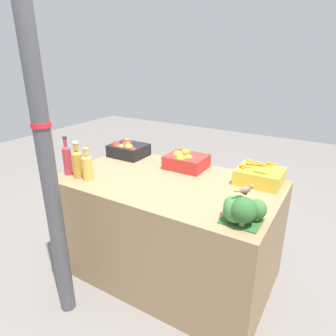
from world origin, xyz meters
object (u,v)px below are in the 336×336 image
Objects in this scene: orange_crate at (186,161)px; juice_bottle_amber at (78,163)px; juice_bottle_ruby at (67,159)px; apple_crate at (127,149)px; sparrow_bird at (246,189)px; support_pole at (43,138)px; broccoli_pile at (241,209)px; carrot_crate at (259,176)px; juice_bottle_golden at (87,167)px.

orange_crate is 0.86m from juice_bottle_amber.
juice_bottle_ruby is at bearing 180.00° from juice_bottle_amber.
sparrow_bird is (1.30, -0.59, 0.13)m from apple_crate.
juice_bottle_ruby is (-0.12, -0.60, 0.06)m from apple_crate.
support_pole reaches higher than juice_bottle_amber.
broccoli_pile is (0.67, -0.61, 0.02)m from orange_crate.
support_pole is 1.19m from sparrow_bird.
orange_crate is at bearing 137.72° from broccoli_pile.
support_pole is 7.89× the size of carrot_crate.
juice_bottle_golden is (-0.11, 0.41, -0.33)m from support_pole.
carrot_crate is at bearing 24.45° from juice_bottle_ruby.
support_pole reaches higher than carrot_crate.
juice_bottle_amber is (-0.21, 0.41, -0.32)m from support_pole.
juice_bottle_ruby reaches higher than juice_bottle_golden.
juice_bottle_ruby is at bearing 179.67° from broccoli_pile.
carrot_crate is (1.02, 1.02, -0.38)m from support_pole.
juice_bottle_golden is at bearing -151.54° from carrot_crate.
orange_crate is 1.00× the size of carrot_crate.
juice_bottle_ruby is 1.23× the size of juice_bottle_golden.
juice_bottle_amber is at bearing -135.40° from orange_crate.
juice_bottle_amber is 0.10m from juice_bottle_golden.
apple_crate is 1.13× the size of juice_bottle_amber.
juice_bottle_ruby is 1.41m from sparrow_bird.
juice_bottle_amber is at bearing -90.16° from apple_crate.
orange_crate is 0.92m from sparrow_bird.
broccoli_pile reaches higher than apple_crate.
support_pole is 1.20m from broccoli_pile.
sparrow_bird reaches higher than apple_crate.
apple_crate is 2.65× the size of sparrow_bird.
orange_crate is 0.91m from broccoli_pile.
broccoli_pile is 1.18m from juice_bottle_golden.
support_pole is at bearing 143.11° from sparrow_bird.
orange_crate is at bearing 49.81° from juice_bottle_golden.
apple_crate is at bearing 101.56° from support_pole.
apple_crate is 1.36× the size of broccoli_pile.
support_pole is 0.61m from juice_bottle_ruby.
broccoli_pile is at bearing -177.36° from sparrow_bird.
apple_crate is at bearing -179.64° from carrot_crate.
juice_bottle_golden reaches higher than orange_crate.
juice_bottle_ruby is 0.22m from juice_bottle_golden.
support_pole is at bearing -111.62° from orange_crate.
orange_crate is 0.79m from juice_bottle_golden.
juice_bottle_ruby is at bearing 122.22° from sparrow_bird.
juice_bottle_amber is (-0.00, -0.60, 0.05)m from apple_crate.
support_pole reaches higher than sparrow_bird.
orange_crate is (0.40, 1.02, -0.37)m from support_pole.
orange_crate is (0.61, 0.00, -0.00)m from apple_crate.
juice_bottle_golden is 2.07× the size of sparrow_bird.
support_pole is 7.89× the size of orange_crate.
orange_crate is 1.04× the size of juice_bottle_ruby.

